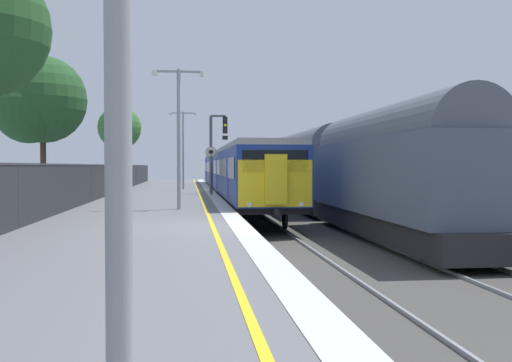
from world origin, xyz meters
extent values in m
cube|color=slate|center=(-2.50, 0.00, -0.50)|extent=(6.40, 110.00, 1.00)
cube|color=silver|center=(0.40, 0.00, 0.01)|extent=(0.60, 110.00, 0.01)
cube|color=yellow|center=(-0.35, 0.00, 0.01)|extent=(0.12, 110.00, 0.01)
cube|color=#423F3D|center=(6.20, 0.00, -1.10)|extent=(11.00, 110.00, 0.20)
cube|color=gray|center=(1.38, 0.00, -0.96)|extent=(0.07, 110.00, 0.08)
cube|color=gray|center=(2.82, 0.00, -0.96)|extent=(0.07, 110.00, 0.08)
cube|color=gray|center=(5.38, 0.00, -0.96)|extent=(0.07, 110.00, 0.08)
cube|color=gray|center=(6.82, 0.00, -0.96)|extent=(0.07, 110.00, 0.08)
cube|color=navy|center=(2.10, 14.67, 1.27)|extent=(2.80, 19.67, 2.30)
cube|color=black|center=(2.10, 14.67, -0.01)|extent=(2.64, 19.07, 0.25)
cube|color=#93999E|center=(2.10, 14.67, 2.54)|extent=(2.68, 19.67, 0.24)
cube|color=black|center=(0.69, 14.67, 1.57)|extent=(0.02, 18.07, 0.84)
cube|color=#1D3A98|center=(0.69, 9.75, 1.17)|extent=(0.03, 1.10, 1.90)
cube|color=#1D3A98|center=(0.69, 19.59, 1.17)|extent=(0.03, 1.10, 1.90)
cylinder|color=black|center=(1.32, 7.43, -0.50)|extent=(0.12, 0.84, 0.84)
cylinder|color=black|center=(2.88, 7.43, -0.50)|extent=(0.12, 0.84, 0.84)
cylinder|color=black|center=(1.32, 21.90, -0.50)|extent=(0.12, 0.84, 0.84)
cylinder|color=black|center=(2.88, 21.90, -0.50)|extent=(0.12, 0.84, 0.84)
cube|color=navy|center=(2.10, 34.94, 1.27)|extent=(2.80, 19.67, 2.30)
cube|color=black|center=(2.10, 34.94, -0.01)|extent=(2.64, 19.07, 0.25)
cube|color=#93999E|center=(2.10, 34.94, 2.54)|extent=(2.68, 19.67, 0.24)
cube|color=black|center=(0.69, 34.94, 1.57)|extent=(0.02, 18.07, 0.84)
cube|color=#1D3A98|center=(0.69, 30.02, 1.17)|extent=(0.03, 1.10, 1.90)
cube|color=#1D3A98|center=(0.69, 39.86, 1.17)|extent=(0.03, 1.10, 1.90)
cylinder|color=black|center=(1.32, 27.70, -0.50)|extent=(0.12, 0.84, 0.84)
cylinder|color=black|center=(2.88, 27.70, -0.50)|extent=(0.12, 0.84, 0.84)
cylinder|color=black|center=(1.32, 42.17, -0.50)|extent=(0.12, 0.84, 0.84)
cylinder|color=black|center=(2.88, 42.17, -0.50)|extent=(0.12, 0.84, 0.84)
cube|color=yellow|center=(2.10, 4.87, 1.02)|extent=(2.70, 0.10, 1.70)
cube|color=black|center=(2.10, 4.86, 1.82)|extent=(2.40, 0.08, 0.80)
cube|color=yellow|center=(2.10, 4.73, 1.17)|extent=(0.80, 0.24, 1.80)
cylinder|color=white|center=(1.15, 4.81, 0.27)|extent=(0.18, 0.06, 0.18)
cylinder|color=white|center=(3.05, 4.81, 0.27)|extent=(0.18, 0.06, 0.18)
cylinder|color=black|center=(2.10, 4.58, 0.02)|extent=(0.20, 0.35, 0.20)
cube|color=black|center=(2.10, 34.94, 2.79)|extent=(0.60, 0.90, 0.20)
cube|color=#232326|center=(6.10, 3.91, -0.38)|extent=(2.30, 13.54, 0.79)
cube|color=#4C5666|center=(6.10, 3.91, 1.30)|extent=(2.60, 12.74, 2.55)
cylinder|color=#515660|center=(6.10, 3.91, 2.57)|extent=(2.39, 12.34, 2.39)
cylinder|color=black|center=(5.32, -0.86, -0.50)|extent=(0.12, 0.84, 0.84)
cylinder|color=black|center=(6.88, -0.86, -0.50)|extent=(0.12, 0.84, 0.84)
cylinder|color=black|center=(5.32, 8.68, -0.50)|extent=(0.12, 0.84, 0.84)
cylinder|color=black|center=(6.88, 8.68, -0.50)|extent=(0.12, 0.84, 0.84)
cube|color=#232326|center=(6.10, 18.25, -0.38)|extent=(2.30, 13.54, 0.79)
cube|color=#4C5666|center=(6.10, 18.25, 1.30)|extent=(2.60, 12.74, 2.55)
cylinder|color=#515660|center=(6.10, 18.25, 2.57)|extent=(2.39, 12.34, 2.39)
cylinder|color=black|center=(5.32, 13.48, -0.50)|extent=(0.12, 0.84, 0.84)
cylinder|color=black|center=(6.88, 13.48, -0.50)|extent=(0.12, 0.84, 0.84)
cylinder|color=black|center=(5.32, 23.02, -0.50)|extent=(0.12, 0.84, 0.84)
cylinder|color=black|center=(6.88, 23.02, -0.50)|extent=(0.12, 0.84, 0.84)
cube|color=#232326|center=(6.10, 32.59, -0.38)|extent=(2.30, 13.54, 0.79)
cube|color=#4C5666|center=(6.10, 32.59, 1.30)|extent=(2.60, 12.74, 2.55)
cylinder|color=#515660|center=(6.10, 32.59, 2.57)|extent=(2.39, 12.34, 2.39)
cylinder|color=black|center=(5.32, 27.82, -0.50)|extent=(0.12, 0.84, 0.84)
cylinder|color=black|center=(6.88, 27.82, -0.50)|extent=(0.12, 0.84, 0.84)
cylinder|color=black|center=(5.32, 37.36, -0.50)|extent=(0.12, 0.84, 0.84)
cylinder|color=black|center=(6.88, 37.36, -0.50)|extent=(0.12, 0.84, 0.84)
cube|color=#232326|center=(6.10, 46.93, -0.38)|extent=(2.30, 13.54, 0.79)
cube|color=#4C5666|center=(6.10, 46.93, 1.30)|extent=(2.60, 12.74, 2.55)
cylinder|color=#515660|center=(6.10, 46.93, 2.57)|extent=(2.39, 12.34, 2.39)
cylinder|color=black|center=(5.32, 42.16, -0.50)|extent=(0.12, 0.84, 0.84)
cylinder|color=black|center=(6.88, 42.16, -0.50)|extent=(0.12, 0.84, 0.84)
cylinder|color=black|center=(5.32, 51.70, -0.50)|extent=(0.12, 0.84, 0.84)
cylinder|color=black|center=(6.88, 51.70, -0.50)|extent=(0.12, 0.84, 0.84)
cylinder|color=#47474C|center=(0.35, 19.32, 2.32)|extent=(0.18, 0.18, 4.65)
cube|color=#47474C|center=(0.80, 19.32, 4.65)|extent=(0.90, 0.12, 0.12)
cube|color=black|center=(1.20, 19.32, 4.10)|extent=(0.28, 0.20, 1.00)
cylinder|color=black|center=(1.20, 19.20, 4.42)|extent=(0.16, 0.04, 0.16)
cylinder|color=yellow|center=(1.20, 19.20, 4.10)|extent=(0.16, 0.04, 0.16)
cylinder|color=black|center=(1.20, 19.20, 3.78)|extent=(0.16, 0.04, 0.16)
cube|color=black|center=(1.20, 19.32, 3.35)|extent=(0.32, 0.16, 0.24)
cylinder|color=#59595B|center=(0.25, 16.74, 1.19)|extent=(0.08, 0.08, 2.37)
cylinder|color=black|center=(0.25, 16.74, 2.43)|extent=(0.59, 0.02, 0.59)
cylinder|color=silver|center=(0.25, 16.73, 2.43)|extent=(0.56, 0.02, 0.56)
cube|color=black|center=(0.25, 16.72, 2.43)|extent=(0.24, 0.01, 0.18)
cylinder|color=#93999E|center=(-1.36, 6.43, 2.66)|extent=(0.14, 0.14, 5.31)
cube|color=#93999E|center=(-0.91, 6.43, 5.21)|extent=(0.90, 0.08, 0.08)
cylinder|color=silver|center=(-0.46, 6.43, 5.13)|extent=(0.20, 0.20, 0.18)
cube|color=#93999E|center=(-1.81, 6.43, 5.21)|extent=(0.90, 0.08, 0.08)
cylinder|color=silver|center=(-2.26, 6.43, 5.13)|extent=(0.20, 0.20, 0.18)
cylinder|color=#93999E|center=(-1.36, 25.80, 2.74)|extent=(0.14, 0.14, 5.48)
cube|color=#93999E|center=(-0.91, 25.80, 5.38)|extent=(0.90, 0.08, 0.08)
cylinder|color=silver|center=(-0.46, 25.80, 5.30)|extent=(0.20, 0.20, 0.18)
cube|color=#93999E|center=(-1.81, 25.80, 5.38)|extent=(0.90, 0.08, 0.08)
cylinder|color=silver|center=(-2.26, 25.80, 5.30)|extent=(0.20, 0.20, 0.18)
cube|color=#282B2D|center=(-5.45, 0.00, 0.85)|extent=(0.03, 99.00, 1.70)
cube|color=#38383D|center=(-5.45, 0.00, 1.70)|extent=(0.06, 99.00, 0.06)
cylinder|color=#38383D|center=(-5.45, 0.00, 0.85)|extent=(0.07, 0.07, 1.70)
cylinder|color=#38383D|center=(-5.45, 11.69, 0.85)|extent=(0.07, 0.07, 1.70)
cylinder|color=#38383D|center=(-5.45, 23.38, 0.85)|extent=(0.07, 0.07, 1.70)
cylinder|color=#38383D|center=(-5.45, 35.06, 0.85)|extent=(0.07, 0.07, 1.70)
cylinder|color=#38383D|center=(-5.45, 46.75, 0.85)|extent=(0.07, 0.07, 1.70)
cylinder|color=#473323|center=(-8.27, 14.56, 1.89)|extent=(0.29, 0.29, 3.78)
sphere|color=#234C23|center=(-8.27, 14.56, 4.98)|extent=(4.37, 4.37, 4.37)
sphere|color=#234C23|center=(-8.80, 13.96, 4.44)|extent=(3.37, 3.37, 3.37)
cylinder|color=#473323|center=(-7.30, 39.26, 2.04)|extent=(0.42, 0.42, 4.08)
sphere|color=#33662D|center=(-7.30, 39.26, 5.17)|extent=(3.98, 3.98, 3.98)
sphere|color=#33662D|center=(-7.15, 38.76, 4.68)|extent=(2.87, 2.87, 2.87)
camera|label=1|loc=(-1.01, -16.01, 1.65)|focal=41.21mm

